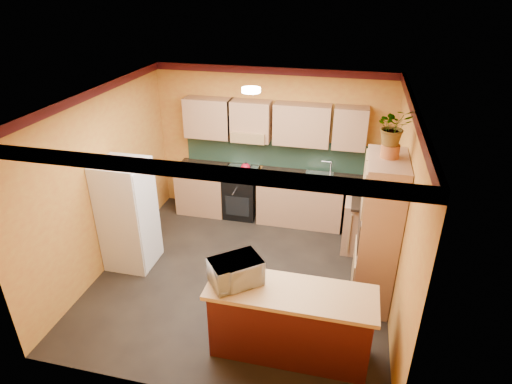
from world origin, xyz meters
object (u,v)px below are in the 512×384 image
fridge (128,215)px  breakfast_bar (290,324)px  base_cabinets_back (275,197)px  microwave (236,272)px  stove (241,193)px  pantry (378,234)px

fridge → breakfast_bar: (2.67, -1.25, -0.41)m
base_cabinets_back → microwave: bearing=-87.2°
base_cabinets_back → fridge: (-1.88, -1.84, 0.41)m
base_cabinets_back → fridge: 2.67m
breakfast_bar → microwave: bearing=180.0°
base_cabinets_back → stove: size_ratio=4.01×
base_cabinets_back → breakfast_bar: size_ratio=2.03×
pantry → microwave: size_ratio=3.78×
stove → fridge: bearing=-124.3°
stove → microwave: bearing=-75.9°
fridge → breakfast_bar: 2.97m
fridge → breakfast_bar: fridge is taller
pantry → microwave: bearing=-141.8°
stove → breakfast_bar: stove is taller
pantry → breakfast_bar: pantry is taller
stove → microwave: size_ratio=1.64×
fridge → microwave: bearing=-31.6°
microwave → fridge: bearing=109.0°
fridge → microwave: fridge is taller
base_cabinets_back → pantry: 2.60m
base_cabinets_back → stove: bearing=-180.0°
base_cabinets_back → microwave: 3.16m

